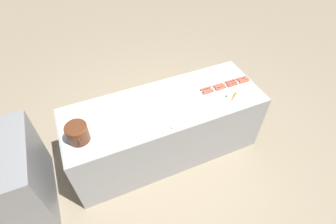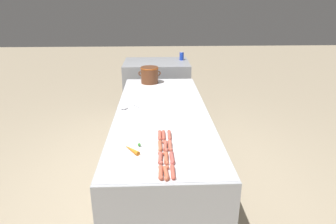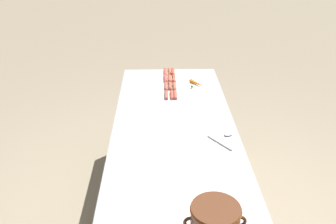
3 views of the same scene
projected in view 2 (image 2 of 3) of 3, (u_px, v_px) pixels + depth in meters
ground_plane at (163, 189)px, 3.11m from camera, size 20.00×20.00×0.00m
griddle_counter at (162, 152)px, 2.96m from camera, size 0.86×2.40×0.87m
back_cabinet at (157, 92)px, 4.68m from camera, size 0.98×0.76×0.97m
hot_dog_0 at (161, 172)px, 1.78m from camera, size 0.03×0.15×0.03m
hot_dog_1 at (160, 158)px, 1.94m from camera, size 0.04×0.15×0.03m
hot_dog_2 at (160, 146)px, 2.10m from camera, size 0.03×0.15×0.03m
hot_dog_3 at (160, 135)px, 2.27m from camera, size 0.03×0.15×0.03m
hot_dog_4 at (167, 173)px, 1.78m from camera, size 0.04×0.15×0.03m
hot_dog_5 at (166, 158)px, 1.94m from camera, size 0.03×0.15×0.03m
hot_dog_6 at (165, 146)px, 2.10m from camera, size 0.04×0.15×0.03m
hot_dog_7 at (164, 135)px, 2.27m from camera, size 0.03×0.15×0.03m
hot_dog_8 at (173, 172)px, 1.78m from camera, size 0.03×0.15×0.03m
hot_dog_9 at (172, 158)px, 1.94m from camera, size 0.03×0.15×0.03m
hot_dog_10 at (170, 146)px, 2.11m from camera, size 0.03×0.15×0.03m
hot_dog_11 at (169, 135)px, 2.27m from camera, size 0.03×0.15×0.03m
bean_pot at (150, 74)px, 3.69m from camera, size 0.28×0.22×0.20m
serving_spoon at (127, 107)px, 2.88m from camera, size 0.19×0.24×0.02m
carrot at (132, 149)px, 2.05m from camera, size 0.13×0.15×0.03m
soda_can at (182, 56)px, 4.60m from camera, size 0.07×0.07×0.12m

